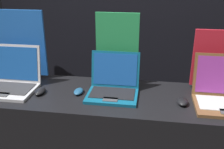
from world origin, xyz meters
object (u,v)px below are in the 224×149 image
mouse_front (40,91)px  mouse_back (182,102)px  promo_stand_front (22,46)px  laptop_middle (113,85)px  laptop_front (11,80)px  mouse_middle (79,91)px  promo_stand_back (220,62)px  promo_stand_middle (117,51)px

mouse_front → mouse_back: mouse_back is taller
promo_stand_front → mouse_back: 1.24m
mouse_front → laptop_middle: laptop_middle is taller
laptop_front → mouse_middle: (0.49, -0.01, -0.05)m
mouse_middle → promo_stand_front: bearing=154.9°
promo_stand_back → laptop_middle: bearing=-165.5°
laptop_middle → mouse_back: bearing=-10.7°
mouse_front → promo_stand_back: bearing=12.2°
promo_stand_middle → mouse_front: bearing=-152.0°
mouse_front → promo_stand_back: size_ratio=0.27×
laptop_front → promo_stand_back: (1.44, 0.21, 0.14)m
mouse_front → mouse_back: (0.95, -0.01, 0.00)m
laptop_front → mouse_front: bearing=-12.2°
laptop_front → promo_stand_front: (0.00, 0.22, 0.18)m
laptop_front → mouse_front: 0.24m
mouse_middle → mouse_back: size_ratio=0.96×
mouse_front → promo_stand_middle: promo_stand_middle is taller
mouse_front → laptop_middle: bearing=8.9°
mouse_back → mouse_front: bearing=179.5°
laptop_middle → promo_stand_back: bearing=14.5°
laptop_front → mouse_back: (1.18, -0.06, -0.05)m
laptop_front → mouse_middle: bearing=-0.9°
mouse_middle → promo_stand_middle: (0.24, 0.22, 0.24)m
laptop_middle → promo_stand_back: promo_stand_back is taller
laptop_front → mouse_back: bearing=-2.8°
promo_stand_middle → mouse_back: (0.45, -0.27, -0.23)m
promo_stand_front → mouse_front: bearing=-49.6°
laptop_front → promo_stand_middle: (0.73, 0.21, 0.18)m
promo_stand_front → promo_stand_back: promo_stand_front is taller
promo_stand_front → laptop_middle: (0.73, -0.20, -0.19)m
mouse_front → promo_stand_back: (1.21, 0.26, 0.19)m
mouse_back → promo_stand_back: (0.26, 0.27, 0.18)m
promo_stand_front → mouse_middle: bearing=-25.1°
promo_stand_front → promo_stand_back: (1.44, -0.01, -0.05)m
mouse_front → mouse_back: size_ratio=1.05×
mouse_front → mouse_middle: bearing=9.4°
promo_stand_front → mouse_back: (1.18, -0.28, -0.23)m
promo_stand_front → laptop_middle: size_ratio=1.55×
mouse_front → promo_stand_middle: 0.61m
laptop_front → promo_stand_back: size_ratio=0.87×
promo_stand_front → promo_stand_middle: (0.73, -0.01, -0.00)m
mouse_front → mouse_middle: 0.26m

